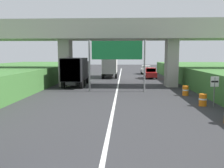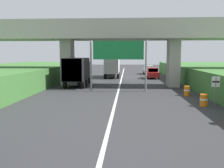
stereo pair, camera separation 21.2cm
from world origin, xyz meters
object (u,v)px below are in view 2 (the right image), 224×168
speed_limit_sign (216,87)px  car_white (148,70)px  truck_silver (112,66)px  construction_barrel_4 (187,91)px  construction_barrel_3 (204,100)px  overhead_highway_sign (118,54)px  truck_black (78,70)px  car_red (152,73)px

speed_limit_sign → car_white: 30.88m
truck_silver → construction_barrel_4: 19.99m
speed_limit_sign → construction_barrel_4: 5.05m
truck_silver → construction_barrel_3: 24.43m
overhead_highway_sign → truck_black: overhead_highway_sign is taller
speed_limit_sign → car_white: size_ratio=0.54×
construction_barrel_3 → speed_limit_sign: bearing=-8.9°
car_red → construction_barrel_3: bearing=-85.6°
car_white → truck_silver: bearing=-131.0°
overhead_highway_sign → car_white: (5.10, 23.69, -3.08)m
overhead_highway_sign → speed_limit_sign: (7.40, -7.09, -2.46)m
overhead_highway_sign → truck_black: (-5.10, 4.31, -2.00)m
truck_black → car_white: (10.21, 19.38, -1.08)m
overhead_highway_sign → truck_silver: 16.18m
truck_silver → car_red: size_ratio=1.78×
car_red → car_white: 9.20m
truck_silver → car_white: 10.28m
construction_barrel_4 → speed_limit_sign: bearing=-79.9°
speed_limit_sign → construction_barrel_3: 1.28m
overhead_highway_sign → car_red: overhead_highway_sign is taller
truck_silver → construction_barrel_3: size_ratio=8.11×
speed_limit_sign → truck_black: (-12.50, 11.40, 0.46)m
overhead_highway_sign → construction_barrel_3: bearing=-46.4°
speed_limit_sign → car_white: (-2.30, 30.79, -0.62)m
speed_limit_sign → truck_silver: (-9.00, 23.07, 0.46)m
car_red → construction_barrel_3: 21.53m
speed_limit_sign → construction_barrel_3: bearing=171.1°
car_red → construction_barrel_3: size_ratio=4.56×
car_red → construction_barrel_4: car_red is taller
overhead_highway_sign → speed_limit_sign: size_ratio=2.64×
construction_barrel_4 → car_white: bearing=93.2°
truck_black → truck_silver: bearing=73.3°
car_white → construction_barrel_3: bearing=-87.1°
truck_silver → car_white: (6.70, 7.72, -1.08)m
construction_barrel_3 → construction_barrel_4: 4.75m
truck_black → truck_silver: (3.50, 11.67, 0.00)m
truck_black → construction_barrel_3: 16.35m
speed_limit_sign → construction_barrel_3: size_ratio=2.48×
speed_limit_sign → car_white: speed_limit_sign is taller
truck_black → car_white: truck_black is taller
construction_barrel_4 → car_red: bearing=95.3°
overhead_highway_sign → car_red: 15.63m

